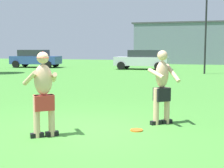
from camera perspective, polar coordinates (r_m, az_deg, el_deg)
ground_plane at (r=6.96m, az=-5.36°, el=-8.27°), size 80.00×80.00×0.00m
player_with_cap at (r=6.49m, az=-11.94°, el=-1.10°), size 0.80×0.78×1.69m
player_in_black at (r=7.50m, az=8.78°, el=-0.30°), size 0.77×0.76×1.70m
frisbee at (r=6.99m, az=4.33°, el=-8.08°), size 0.27×0.27×0.03m
car_blue_near_post at (r=30.05m, az=-13.31°, el=4.42°), size 4.44×2.33×1.58m
car_silver_mid_lot at (r=26.68m, az=5.34°, el=4.34°), size 4.30×2.02×1.58m
lamp_post at (r=22.87m, az=16.18°, el=10.68°), size 0.60×0.24×5.84m
outbuilding_behind_lot at (r=37.55m, az=13.77°, el=6.98°), size 12.75×4.30×4.54m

